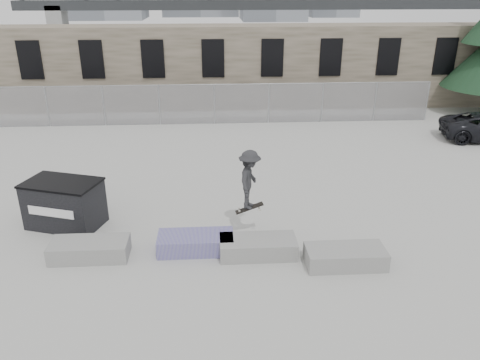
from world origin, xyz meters
The scene contains 10 objects.
ground centered at (0.00, 0.00, 0.00)m, with size 120.00×120.00×0.00m, color #A7A6A2.
stone_wall centered at (0.00, 16.24, 2.26)m, with size 36.00×2.58×4.50m.
chainlink_fence centered at (0.00, 12.50, 1.04)m, with size 22.06×0.06×2.02m.
planter_far_left centered at (-3.39, 0.03, 0.25)m, with size 2.00×0.90×0.47m.
planter_center_left centered at (-0.65, 0.20, 0.25)m, with size 2.00×0.90×0.47m.
planter_center_right centered at (1.00, -0.11, 0.25)m, with size 2.00×0.90×0.47m.
planter_offset centered at (3.16, -0.73, 0.25)m, with size 2.00×0.90×0.47m.
dumpster centered at (-4.50, 1.88, 0.70)m, with size 2.41×1.89×1.39m.
truss_bridge centered at (10.00, 55.00, 4.13)m, with size 70.00×3.00×9.80m.
skateboarder centered at (0.85, 0.91, 1.72)m, with size 0.90×1.20×1.81m.
Camera 1 is at (-0.13, -10.70, 6.63)m, focal length 35.00 mm.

